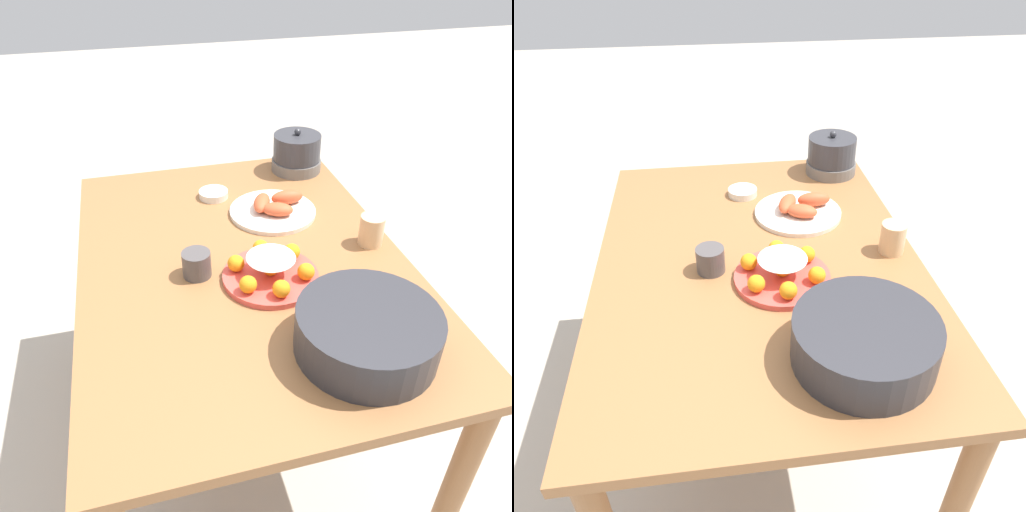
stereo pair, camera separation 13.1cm
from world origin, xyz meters
TOP-DOWN VIEW (x-y plane):
  - ground_plane at (0.00, 0.00)m, footprint 12.00×12.00m
  - dining_table at (0.00, 0.00)m, footprint 1.24×0.88m
  - cake_plate at (0.11, 0.05)m, footprint 0.25×0.25m
  - serving_bowl at (0.40, 0.18)m, footprint 0.31×0.31m
  - sauce_bowl at (-0.37, -0.01)m, footprint 0.10×0.10m
  - seafood_platter at (-0.21, 0.15)m, footprint 0.27×0.27m
  - cup_near at (0.04, -0.13)m, footprint 0.08×0.08m
  - cup_far at (0.02, 0.37)m, footprint 0.07×0.07m
  - warming_pot at (-0.50, 0.32)m, footprint 0.18×0.18m

SIDE VIEW (x-z plane):
  - ground_plane at x=0.00m, z-range 0.00..0.00m
  - dining_table at x=0.00m, z-range 0.26..0.98m
  - sauce_bowl at x=-0.37m, z-range 0.72..0.75m
  - seafood_platter at x=-0.21m, z-range 0.71..0.77m
  - cake_plate at x=0.11m, z-range 0.71..0.79m
  - cup_near at x=0.04m, z-range 0.72..0.79m
  - cup_far at x=0.02m, z-range 0.72..0.81m
  - serving_bowl at x=0.40m, z-range 0.73..0.83m
  - warming_pot at x=-0.50m, z-range 0.71..0.87m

